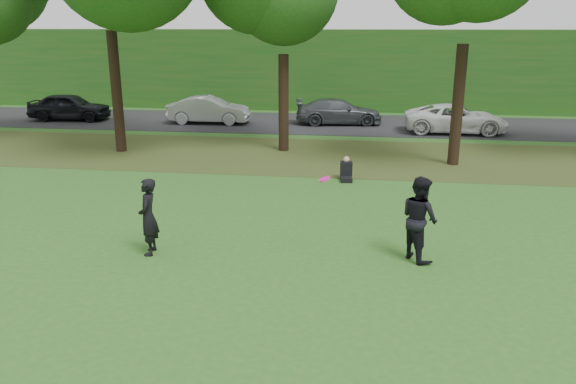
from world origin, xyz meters
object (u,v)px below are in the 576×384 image
(seated_person, at_px, (346,171))
(frisbee, at_px, (324,179))
(player_left, at_px, (148,217))
(player_right, at_px, (419,218))

(seated_person, bearing_deg, frisbee, -97.30)
(player_left, xyz_separation_m, seated_person, (4.43, 7.38, -0.62))
(player_left, distance_m, seated_person, 8.63)
(frisbee, distance_m, seated_person, 7.28)
(player_right, height_order, seated_person, player_right)
(player_right, xyz_separation_m, frisbee, (-2.20, -0.27, 0.94))
(player_left, bearing_deg, seated_person, 139.19)
(player_left, bearing_deg, player_right, 85.25)
(player_right, distance_m, seated_person, 7.12)
(frisbee, relative_size, seated_person, 0.46)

